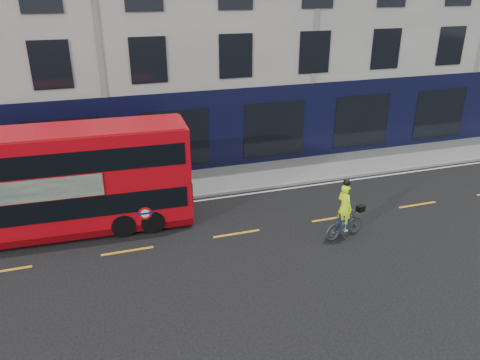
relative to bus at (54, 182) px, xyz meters
name	(u,v)px	position (x,y,z in m)	size (l,w,h in m)	color
ground	(132,275)	(2.22, -3.71, -2.03)	(120.00, 120.00, 0.00)	black
pavement	(117,193)	(2.22, 2.79, -1.97)	(60.00, 3.00, 0.12)	gray
kerb	(119,207)	(2.22, 1.29, -1.96)	(60.00, 0.12, 0.13)	gray
building_terrace	(92,7)	(2.22, 9.23, 5.47)	(50.00, 10.07, 15.00)	#BAB6AF
road_edge_line	(120,211)	(2.22, 0.99, -2.02)	(58.00, 0.10, 0.01)	silver
lane_dashes	(128,251)	(2.22, -2.21, -2.02)	(58.00, 0.12, 0.01)	orange
bus	(54,182)	(0.00, 0.00, 0.00)	(9.90, 2.62, 3.95)	#BC0711
cyclist	(345,218)	(9.88, -3.64, -1.24)	(1.82, 0.91, 2.33)	#47494C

